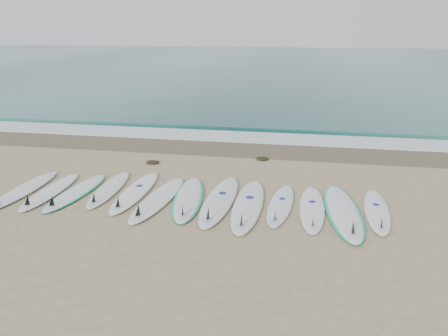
# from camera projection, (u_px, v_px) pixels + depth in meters

# --- Properties ---
(ground) EXTENTS (120.00, 120.00, 0.00)m
(ground) POSITION_uv_depth(u_px,v_px,m) (190.00, 199.00, 9.53)
(ground) COLOR tan
(ocean) EXTENTS (120.00, 55.00, 0.03)m
(ocean) POSITION_uv_depth(u_px,v_px,m) (278.00, 64.00, 39.85)
(ocean) COLOR #245F5B
(ocean) RESTS_ON ground
(wet_sand_band) EXTENTS (120.00, 1.80, 0.01)m
(wet_sand_band) POSITION_uv_depth(u_px,v_px,m) (223.00, 148.00, 13.36)
(wet_sand_band) COLOR brown
(wet_sand_band) RESTS_ON ground
(foam_band) EXTENTS (120.00, 1.40, 0.04)m
(foam_band) POSITION_uv_depth(u_px,v_px,m) (231.00, 136.00, 14.66)
(foam_band) COLOR silver
(foam_band) RESTS_ON ground
(wave_crest) EXTENTS (120.00, 1.00, 0.10)m
(wave_crest) POSITION_uv_depth(u_px,v_px,m) (237.00, 126.00, 16.05)
(wave_crest) COLOR #245F5B
(wave_crest) RESTS_ON ground
(surfboard_0) EXTENTS (0.55, 2.52, 0.32)m
(surfboard_0) POSITION_uv_depth(u_px,v_px,m) (23.00, 190.00, 9.91)
(surfboard_0) COLOR white
(surfboard_0) RESTS_ON ground
(surfboard_1) EXTENTS (0.52, 2.39, 0.30)m
(surfboard_1) POSITION_uv_depth(u_px,v_px,m) (49.00, 192.00, 9.81)
(surfboard_1) COLOR white
(surfboard_1) RESTS_ON ground
(surfboard_2) EXTENTS (0.75, 2.42, 0.30)m
(surfboard_2) POSITION_uv_depth(u_px,v_px,m) (75.00, 192.00, 9.79)
(surfboard_2) COLOR white
(surfboard_2) RESTS_ON ground
(surfboard_3) EXTENTS (0.63, 2.39, 0.30)m
(surfboard_3) POSITION_uv_depth(u_px,v_px,m) (108.00, 189.00, 9.95)
(surfboard_3) COLOR silver
(surfboard_3) RESTS_ON ground
(surfboard_4) EXTENTS (0.55, 2.63, 0.34)m
(surfboard_4) POSITION_uv_depth(u_px,v_px,m) (134.00, 192.00, 9.76)
(surfboard_4) COLOR white
(surfboard_4) RESTS_ON ground
(surfboard_5) EXTENTS (0.79, 2.73, 0.34)m
(surfboard_5) POSITION_uv_depth(u_px,v_px,m) (157.00, 199.00, 9.37)
(surfboard_5) COLOR white
(surfboard_5) RESTS_ON ground
(surfboard_6) EXTENTS (0.98, 2.66, 0.33)m
(surfboard_6) POSITION_uv_depth(u_px,v_px,m) (188.00, 199.00, 9.44)
(surfboard_6) COLOR white
(surfboard_6) RESTS_ON ground
(surfboard_7) EXTENTS (0.67, 2.90, 0.37)m
(surfboard_7) POSITION_uv_depth(u_px,v_px,m) (219.00, 201.00, 9.28)
(surfboard_7) COLOR white
(surfboard_7) RESTS_ON ground
(surfboard_8) EXTENTS (0.62, 2.90, 0.37)m
(surfboard_8) POSITION_uv_depth(u_px,v_px,m) (248.00, 206.00, 9.05)
(surfboard_8) COLOR white
(surfboard_8) RESTS_ON ground
(surfboard_9) EXTENTS (0.66, 2.34, 0.29)m
(surfboard_9) POSITION_uv_depth(u_px,v_px,m) (280.00, 205.00, 9.10)
(surfboard_9) COLOR white
(surfboard_9) RESTS_ON ground
(surfboard_10) EXTENTS (0.53, 2.45, 0.31)m
(surfboard_10) POSITION_uv_depth(u_px,v_px,m) (312.00, 209.00, 8.91)
(surfboard_10) COLOR white
(surfboard_10) RESTS_ON ground
(surfboard_11) EXTENTS (0.91, 2.91, 0.36)m
(surfboard_11) POSITION_uv_depth(u_px,v_px,m) (343.00, 212.00, 8.77)
(surfboard_11) COLOR white
(surfboard_11) RESTS_ON ground
(surfboard_12) EXTENTS (0.62, 2.35, 0.30)m
(surfboard_12) POSITION_uv_depth(u_px,v_px,m) (377.00, 211.00, 8.80)
(surfboard_12) COLOR white
(surfboard_12) RESTS_ON ground
(seaweed_near) EXTENTS (0.37, 0.29, 0.07)m
(seaweed_near) POSITION_uv_depth(u_px,v_px,m) (153.00, 162.00, 11.93)
(seaweed_near) COLOR black
(seaweed_near) RESTS_ON ground
(seaweed_far) EXTENTS (0.37, 0.29, 0.07)m
(seaweed_far) POSITION_uv_depth(u_px,v_px,m) (262.00, 159.00, 12.24)
(seaweed_far) COLOR black
(seaweed_far) RESTS_ON ground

